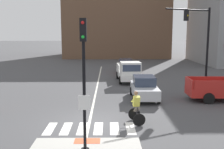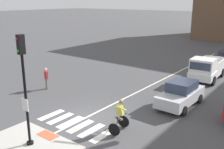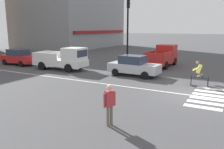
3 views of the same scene
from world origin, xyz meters
The scene contains 16 objects.
ground_plane centered at (0.00, 0.00, 0.00)m, with size 300.00×300.00×0.00m, color #474749.
crosswalk_stripe_a centered at (-2.01, -0.88, 0.00)m, with size 0.44×1.80×0.01m, color silver.
crosswalk_stripe_b centered at (-1.21, -0.88, 0.00)m, with size 0.44×1.80×0.01m, color silver.
crosswalk_stripe_c centered at (-0.40, -0.88, 0.00)m, with size 0.44×1.80×0.01m, color silver.
crosswalk_stripe_d centered at (0.40, -0.88, 0.00)m, with size 0.44×1.80×0.01m, color silver.
crosswalk_stripe_e centered at (1.21, -0.88, 0.00)m, with size 0.44×1.80×0.01m, color silver.
crosswalk_stripe_f centered at (2.01, -0.88, 0.00)m, with size 0.44×1.80×0.01m, color silver.
lane_centre_line centered at (-0.11, 10.00, 0.00)m, with size 0.14×28.00×0.01m, color silver.
traffic_light_mast centered at (8.36, 8.02, 4.37)m, with size 4.05×2.03×6.74m.
building_corner_left centered at (24.85, 28.36, 7.62)m, with size 19.93×14.86×15.20m.
car_silver_eastbound_mid centered at (3.48, 5.18, 0.81)m, with size 1.88×4.12×1.64m.
car_red_eastbound_distant centered at (2.93, 18.03, 0.81)m, with size 1.92×4.14×1.64m.
pickup_truck_white_eastbound_far centered at (2.86, 11.84, 0.98)m, with size 2.26×5.19×2.08m.
pickup_truck_red_cross_right centered at (9.52, 4.56, 0.98)m, with size 5.15×2.16×2.08m.
cyclist centered at (2.38, 0.01, 0.87)m, with size 0.81×1.18×1.68m.
pedestrian_at_curb_left centered at (-6.05, 2.06, 0.98)m, with size 0.50×0.36×1.67m.
Camera 3 is at (-13.61, -2.19, 3.81)m, focal length 37.27 mm.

